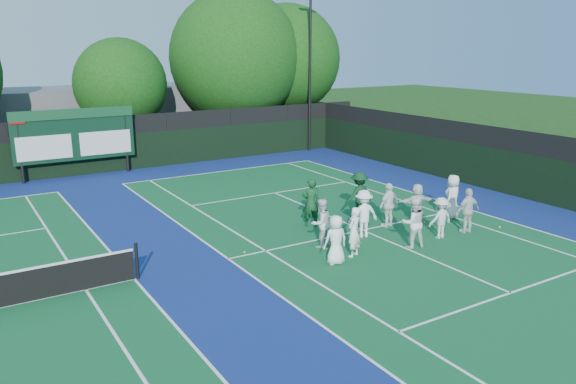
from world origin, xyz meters
TOP-DOWN VIEW (x-y plane):
  - ground at (0.00, 0.00)m, footprint 120.00×120.00m
  - court_apron at (-6.00, 1.00)m, footprint 34.00×32.00m
  - near_court at (0.00, 1.00)m, footprint 11.05×23.85m
  - back_fence at (-6.00, 16.00)m, footprint 34.00×0.08m
  - divider_fence_right at (9.00, 1.00)m, footprint 0.08×32.00m
  - scoreboard at (-7.01, 15.59)m, footprint 6.00×0.21m
  - clubhouse at (-2.00, 24.00)m, footprint 18.00×6.00m
  - light_pole_right at (7.50, 15.70)m, footprint 1.20×0.30m
  - tree_c at (-3.25, 19.58)m, footprint 5.41×5.41m
  - tree_d at (4.37, 19.58)m, footprint 8.62×8.62m
  - tree_e at (8.26, 19.58)m, footprint 7.40×7.40m
  - tennis_ball_0 at (-2.31, 0.05)m, footprint 0.07×0.07m
  - tennis_ball_2 at (4.56, -1.47)m, footprint 0.07×0.07m
  - tennis_ball_3 at (-4.80, 1.21)m, footprint 0.07×0.07m
  - tennis_ball_4 at (-0.84, 2.47)m, footprint 0.07×0.07m
  - tennis_ball_5 at (2.57, 0.44)m, footprint 0.07×0.07m
  - player_front_0 at (-2.81, -1.11)m, footprint 0.82×0.59m
  - player_front_1 at (-1.93, -0.88)m, footprint 0.71×0.61m
  - player_front_2 at (0.29, -1.25)m, footprint 1.01×0.89m
  - player_front_3 at (1.78, -1.07)m, footprint 0.97×0.58m
  - player_front_4 at (3.09, -1.15)m, footprint 1.00×0.49m
  - player_back_0 at (-2.29, 0.43)m, footprint 0.89×0.73m
  - player_back_1 at (-0.45, 0.45)m, footprint 1.21×0.84m
  - player_back_2 at (1.13, 0.90)m, footprint 1.04×0.57m
  - player_back_3 at (2.44, 0.76)m, footprint 1.47×0.82m
  - player_back_4 at (3.95, 0.36)m, footprint 1.00×0.82m
  - coach_left at (-1.35, 2.42)m, footprint 0.80×0.68m
  - coach_right at (0.84, 2.29)m, footprint 1.22×0.72m

SIDE VIEW (x-z plane):
  - ground at x=0.00m, z-range 0.00..0.00m
  - court_apron at x=-6.00m, z-range 0.00..0.01m
  - near_court at x=0.00m, z-range 0.01..0.01m
  - tennis_ball_0 at x=-2.31m, z-range 0.00..0.07m
  - tennis_ball_2 at x=4.56m, z-range 0.00..0.07m
  - tennis_ball_3 at x=-4.80m, z-range 0.00..0.07m
  - tennis_ball_4 at x=-0.84m, z-range 0.00..0.07m
  - tennis_ball_5 at x=2.57m, z-range 0.00..0.07m
  - player_front_3 at x=1.78m, z-range 0.00..1.48m
  - player_back_3 at x=2.44m, z-range 0.00..1.51m
  - player_front_0 at x=-2.81m, z-range 0.00..1.58m
  - player_front_1 at x=-1.93m, z-range 0.00..1.64m
  - player_front_4 at x=3.09m, z-range 0.00..1.66m
  - player_back_0 at x=-2.29m, z-range 0.00..1.67m
  - player_back_2 at x=1.13m, z-range 0.00..1.68m
  - player_back_1 at x=-0.45m, z-range 0.00..1.72m
  - player_front_2 at x=0.29m, z-range 0.00..1.73m
  - player_back_4 at x=3.95m, z-range 0.00..1.75m
  - coach_left at x=-1.35m, z-range 0.00..1.85m
  - coach_right at x=0.84m, z-range 0.00..1.87m
  - back_fence at x=-6.00m, z-range -0.14..2.86m
  - divider_fence_right at x=9.00m, z-range -0.14..2.86m
  - clubhouse at x=-2.00m, z-range 0.00..4.00m
  - scoreboard at x=-7.01m, z-range 0.42..3.97m
  - tree_c at x=-3.25m, z-range 0.71..7.82m
  - tree_e at x=8.26m, z-range 0.83..10.28m
  - tree_d at x=4.37m, z-range 0.56..10.74m
  - light_pole_right at x=7.50m, z-range 1.24..11.36m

